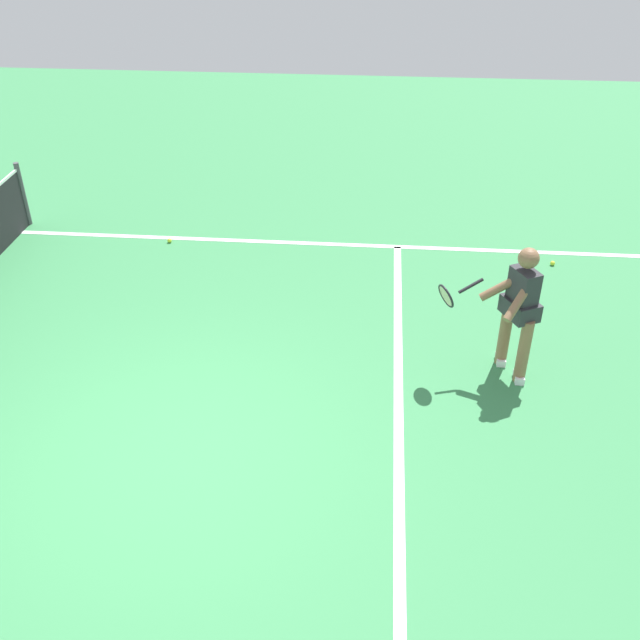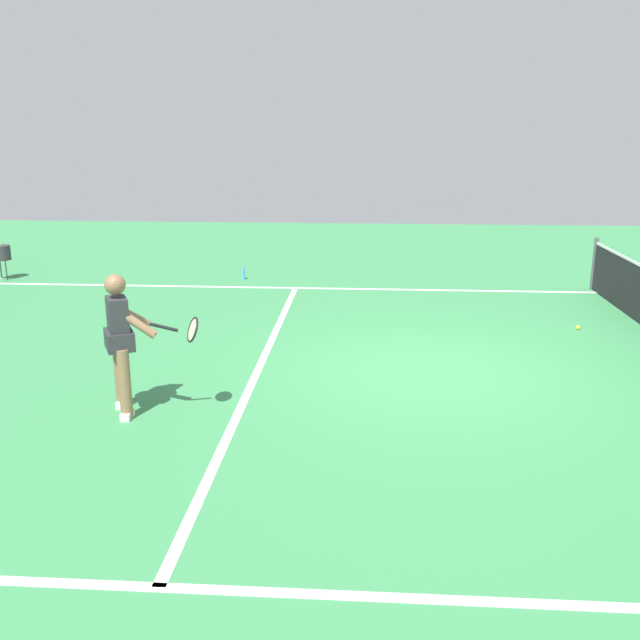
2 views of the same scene
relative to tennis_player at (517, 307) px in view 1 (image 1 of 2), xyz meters
name	(u,v)px [view 1 (image 1 of 2)]	position (x,y,z in m)	size (l,w,h in m)	color
ground_plane	(169,454)	(-1.65, 3.45, -0.85)	(28.47, 28.47, 0.00)	#38844C
service_line_marking	(399,468)	(-1.65, 1.22, -0.84)	(9.22, 0.10, 0.01)	white
sideline_right_marking	(248,241)	(2.96, 3.45, -0.84)	(0.10, 19.90, 0.01)	white
tennis_player	(517,307)	(0.00, 0.00, 0.00)	(0.68, 1.13, 1.55)	#8C6647
tennis_ball_near	(170,241)	(2.82, 4.61, -0.81)	(0.07, 0.07, 0.07)	#D1E533
tennis_ball_far	(553,263)	(2.58, -0.96, -0.81)	(0.07, 0.07, 0.07)	#D1E533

